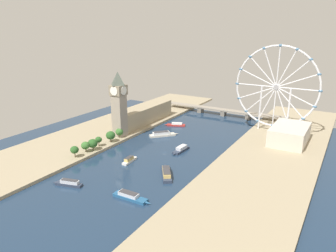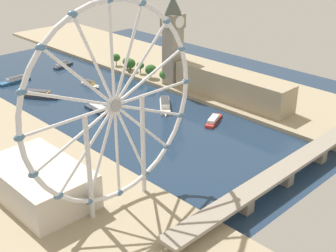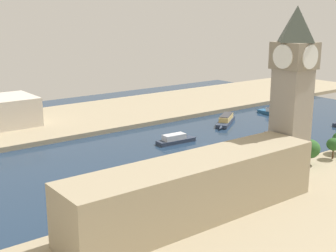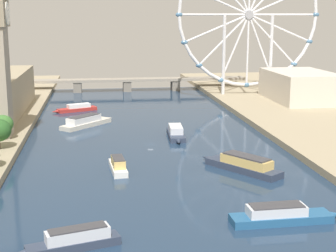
# 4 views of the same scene
# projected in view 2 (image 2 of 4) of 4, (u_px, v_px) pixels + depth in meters

# --- Properties ---
(ground_plane) EXTENTS (373.31, 373.31, 0.00)m
(ground_plane) POSITION_uv_depth(u_px,v_px,m) (102.00, 103.00, 370.68)
(ground_plane) COLOR #1E334C
(riverbank_left) EXTENTS (90.00, 520.00, 3.00)m
(riverbank_left) POSITION_uv_depth(u_px,v_px,m) (188.00, 73.00, 434.59)
(riverbank_left) COLOR tan
(riverbank_left) RESTS_ON ground_plane
(clock_tower) EXTENTS (16.46, 16.46, 75.93)m
(clock_tower) POSITION_uv_depth(u_px,v_px,m) (173.00, 39.00, 388.61)
(clock_tower) COLOR gray
(clock_tower) RESTS_ON riverbank_left
(parliament_block) EXTENTS (22.00, 105.08, 22.01)m
(parliament_block) POSITION_uv_depth(u_px,v_px,m) (232.00, 86.00, 365.64)
(parliament_block) COLOR tan
(parliament_block) RESTS_ON riverbank_left
(tree_row_embankment) EXTENTS (12.32, 77.48, 12.55)m
(tree_row_embankment) POSITION_uv_depth(u_px,v_px,m) (139.00, 66.00, 425.64)
(tree_row_embankment) COLOR #513823
(tree_row_embankment) RESTS_ON riverbank_left
(ferris_wheel) EXTENTS (101.90, 3.20, 105.02)m
(ferris_wheel) POSITION_uv_depth(u_px,v_px,m) (115.00, 107.00, 214.14)
(ferris_wheel) COLOR silver
(ferris_wheel) RESTS_ON riverbank_right
(riverside_hall) EXTENTS (36.73, 59.40, 18.71)m
(riverside_hall) POSITION_uv_depth(u_px,v_px,m) (40.00, 182.00, 237.66)
(riverside_hall) COLOR beige
(riverside_hall) RESTS_ON riverbank_right
(river_bridge) EXTENTS (185.31, 12.11, 9.70)m
(river_bridge) POSITION_uv_depth(u_px,v_px,m) (284.00, 171.00, 257.54)
(river_bridge) COLOR gray
(river_bridge) RESTS_ON ground_plane
(tour_boat_0) EXTENTS (28.53, 30.69, 5.92)m
(tour_boat_0) POSITION_uv_depth(u_px,v_px,m) (165.00, 105.00, 360.39)
(tour_boat_0) COLOR beige
(tour_boat_0) RESTS_ON ground_plane
(tour_boat_1) EXTENTS (8.64, 28.62, 5.50)m
(tour_boat_1) POSITION_uv_depth(u_px,v_px,m) (97.00, 109.00, 353.73)
(tour_boat_1) COLOR #2D384C
(tour_boat_1) RESTS_ON ground_plane
(tour_boat_2) EXTENTS (25.27, 33.40, 6.31)m
(tour_boat_2) POSITION_uv_depth(u_px,v_px,m) (39.00, 95.00, 380.21)
(tour_boat_2) COLOR #2D384C
(tour_boat_2) RESTS_ON ground_plane
(tour_boat_3) EXTENTS (27.31, 11.38, 5.48)m
(tour_boat_3) POSITION_uv_depth(u_px,v_px,m) (63.00, 65.00, 456.05)
(tour_boat_3) COLOR #2D384C
(tour_boat_3) RESTS_ON ground_plane
(tour_boat_4) EXTENTS (27.52, 15.03, 4.44)m
(tour_boat_4) POSITION_uv_depth(u_px,v_px,m) (214.00, 120.00, 335.43)
(tour_boat_4) COLOR #B22D28
(tour_boat_4) RESTS_ON ground_plane
(tour_boat_5) EXTENTS (6.57, 23.10, 5.51)m
(tour_boat_5) POSITION_uv_depth(u_px,v_px,m) (90.00, 84.00, 405.29)
(tour_boat_5) COLOR white
(tour_boat_5) RESTS_ON ground_plane
(tour_boat_6) EXTENTS (33.85, 7.66, 5.32)m
(tour_boat_6) POSITION_uv_depth(u_px,v_px,m) (14.00, 80.00, 413.93)
(tour_boat_6) COLOR #235684
(tour_boat_6) RESTS_ON ground_plane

